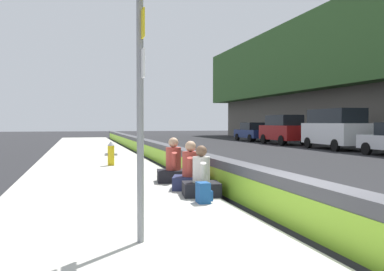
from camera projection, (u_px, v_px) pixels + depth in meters
ground_plane at (302, 234)px, 6.41m from camera, size 160.00×160.00×0.00m
sidewalk_strip at (126, 243)px, 5.72m from camera, size 80.00×4.40×0.14m
jersey_barrier at (302, 207)px, 6.40m from camera, size 76.00×0.45×0.85m
route_sign_post at (141, 81)px, 5.45m from camera, size 0.44×0.09×3.60m
fire_hydrant at (111, 153)px, 15.37m from camera, size 0.26×0.46×0.88m
seated_person_foreground at (201, 180)px, 8.98m from camera, size 0.75×0.85×1.07m
seated_person_middle at (191, 174)px, 9.88m from camera, size 0.90×0.98×1.13m
seated_person_rear at (173, 168)px, 11.11m from camera, size 0.81×0.92×1.17m
backpack at (204, 193)px, 8.19m from camera, size 0.32×0.28×0.40m
parked_car_fourth at (335, 128)px, 26.62m from camera, size 5.17×2.25×2.56m
parked_car_midline at (283, 129)px, 32.77m from camera, size 4.81×2.09×2.28m
parked_car_far at (252, 132)px, 38.86m from camera, size 4.55×2.05×1.71m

